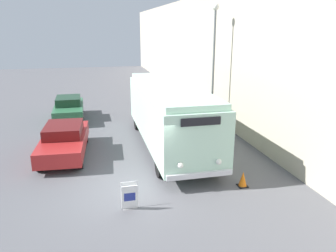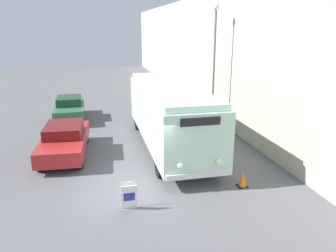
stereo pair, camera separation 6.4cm
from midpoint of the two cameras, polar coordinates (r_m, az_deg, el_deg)
name	(u,v)px [view 1 (the left image)]	position (r m, az deg, el deg)	size (l,w,h in m)	color
ground_plane	(138,190)	(12.04, -5.45, -11.09)	(80.00, 80.00, 0.00)	#56565B
building_wall_right	(211,55)	(22.02, 7.40, 12.12)	(0.30, 60.00, 7.79)	#B2A893
vintage_bus	(169,112)	(15.64, 0.10, 2.39)	(2.56, 9.39, 3.05)	black
sign_board	(129,197)	(10.79, -6.90, -12.11)	(0.51, 0.33, 0.87)	gray
streetlamp	(214,51)	(18.34, 7.90, 12.78)	(0.36, 0.36, 6.84)	#595E60
parked_car_near	(64,140)	(15.60, -17.72, -2.30)	(2.14, 4.80, 1.42)	black
parked_car_mid	(69,108)	(21.68, -16.96, 3.04)	(1.77, 4.28, 1.44)	black
traffic_cone	(243,179)	(12.45, 12.76, -9.03)	(0.36, 0.36, 0.57)	black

